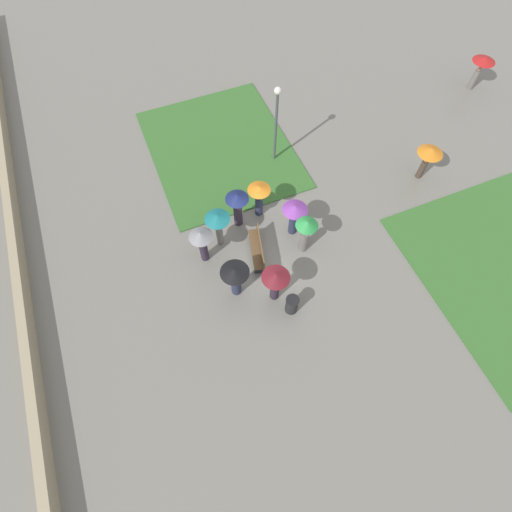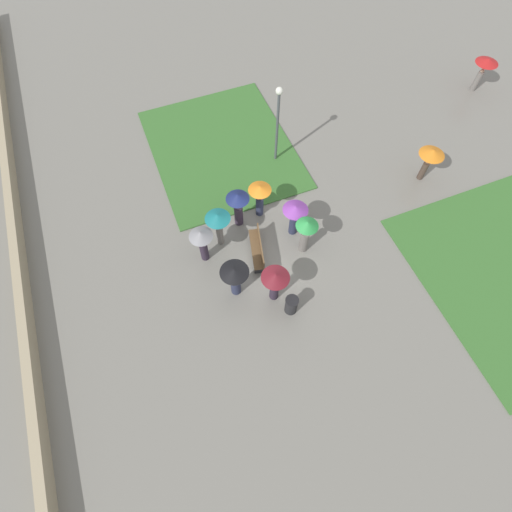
% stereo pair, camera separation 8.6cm
% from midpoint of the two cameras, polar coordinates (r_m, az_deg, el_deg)
% --- Properties ---
extents(ground_plane, '(90.00, 90.00, 0.00)m').
position_cam_midpoint_polar(ground_plane, '(17.15, 2.29, 1.20)').
color(ground_plane, slate).
extents(lawn_patch_near, '(8.11, 6.69, 0.06)m').
position_cam_midpoint_polar(lawn_patch_near, '(20.78, -5.22, 15.05)').
color(lawn_patch_near, '#386B2D').
rests_on(lawn_patch_near, ground_plane).
extents(parapet_wall, '(45.00, 0.35, 0.75)m').
position_cam_midpoint_polar(parapet_wall, '(17.46, -30.08, -9.08)').
color(parapet_wall, tan).
rests_on(parapet_wall, ground_plane).
extents(park_bench, '(2.01, 0.88, 0.90)m').
position_cam_midpoint_polar(park_bench, '(16.57, 0.13, 1.12)').
color(park_bench, brown).
rests_on(park_bench, ground_plane).
extents(lamp_post, '(0.32, 0.32, 4.09)m').
position_cam_midpoint_polar(lamp_post, '(18.44, 2.80, 19.38)').
color(lamp_post, '#474C51').
rests_on(lamp_post, ground_plane).
extents(trash_bin, '(0.52, 0.52, 0.93)m').
position_cam_midpoint_polar(trash_bin, '(15.49, 4.98, -6.94)').
color(trash_bin, '#232326').
rests_on(trash_bin, ground_plane).
extents(crowd_person_maroon, '(1.08, 1.08, 1.89)m').
position_cam_midpoint_polar(crowd_person_maroon, '(14.87, 2.64, -3.55)').
color(crowd_person_maroon, '#2D2333').
rests_on(crowd_person_maroon, ground_plane).
extents(crowd_person_teal, '(1.04, 1.04, 2.00)m').
position_cam_midpoint_polar(crowd_person_teal, '(16.08, -5.63, 4.87)').
color(crowd_person_teal, slate).
rests_on(crowd_person_teal, ground_plane).
extents(crowd_person_navy, '(0.99, 0.99, 1.97)m').
position_cam_midpoint_polar(crowd_person_navy, '(16.77, -2.82, 7.45)').
color(crowd_person_navy, '#2D2333').
rests_on(crowd_person_navy, ground_plane).
extents(crowd_person_black, '(1.12, 1.12, 1.84)m').
position_cam_midpoint_polar(crowd_person_black, '(15.05, -3.16, -2.95)').
color(crowd_person_black, '#282D47').
rests_on(crowd_person_black, ground_plane).
extents(crowd_person_orange, '(0.98, 0.98, 1.86)m').
position_cam_midpoint_polar(crowd_person_orange, '(17.11, 0.30, 8.72)').
color(crowd_person_orange, '#282D47').
rests_on(crowd_person_orange, ground_plane).
extents(crowd_person_purple, '(1.06, 1.06, 1.79)m').
position_cam_midpoint_polar(crowd_person_purple, '(16.63, 5.35, 5.97)').
color(crowd_person_purple, '#282D47').
rests_on(crowd_person_purple, ground_plane).
extents(crowd_person_grey, '(0.96, 0.96, 1.92)m').
position_cam_midpoint_polar(crowd_person_grey, '(15.86, -7.92, 2.19)').
color(crowd_person_grey, '#2D2333').
rests_on(crowd_person_grey, ground_plane).
extents(crowd_person_green, '(0.91, 0.91, 1.99)m').
position_cam_midpoint_polar(crowd_person_green, '(16.12, 6.96, 3.51)').
color(crowd_person_green, slate).
rests_on(crowd_person_green, ground_plane).
extents(lone_walker_far_path, '(1.15, 1.15, 1.82)m').
position_cam_midpoint_polar(lone_walker_far_path, '(19.98, 23.41, 13.15)').
color(lone_walker_far_path, '#47382D').
rests_on(lone_walker_far_path, ground_plane).
extents(lone_walker_near_lawn, '(1.18, 1.18, 1.87)m').
position_cam_midpoint_polar(lone_walker_near_lawn, '(26.23, 29.51, 22.75)').
color(lone_walker_near_lawn, slate).
rests_on(lone_walker_near_lawn, ground_plane).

